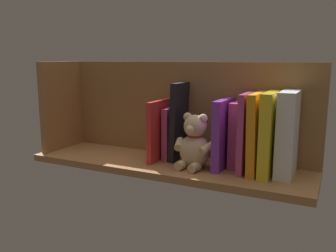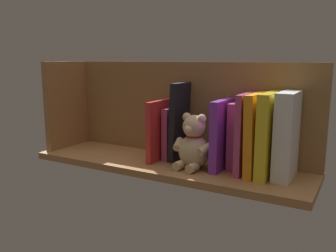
# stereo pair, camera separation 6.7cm
# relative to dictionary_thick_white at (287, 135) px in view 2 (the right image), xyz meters

# --- Properties ---
(ground_plane) EXTENTS (0.92, 0.26, 0.02)m
(ground_plane) POSITION_rel_dictionary_thick_white_xyz_m (0.36, 0.03, -0.13)
(ground_plane) COLOR #9E6B3D
(shelf_back_panel) EXTENTS (0.92, 0.02, 0.32)m
(shelf_back_panel) POSITION_rel_dictionary_thick_white_xyz_m (0.36, -0.08, 0.04)
(shelf_back_panel) COLOR olive
(shelf_back_panel) RESTS_ON ground_plane
(shelf_side_divider) EXTENTS (0.02, 0.20, 0.32)m
(shelf_side_divider) POSITION_rel_dictionary_thick_white_xyz_m (0.81, 0.03, 0.04)
(shelf_side_divider) COLOR #9E6B3D
(shelf_side_divider) RESTS_ON ground_plane
(dictionary_thick_white) EXTENTS (0.05, 0.14, 0.24)m
(dictionary_thick_white) POSITION_rel_dictionary_thick_white_xyz_m (0.00, 0.00, 0.00)
(dictionary_thick_white) COLOR white
(dictionary_thick_white) RESTS_ON ground_plane
(book_0) EXTENTS (0.03, 0.16, 0.24)m
(book_0) POSITION_rel_dictionary_thick_white_xyz_m (0.05, 0.01, -0.00)
(book_0) COLOR yellow
(book_0) RESTS_ON ground_plane
(book_1) EXTENTS (0.03, 0.15, 0.24)m
(book_1) POSITION_rel_dictionary_thick_white_xyz_m (0.09, 0.01, -0.00)
(book_1) COLOR orange
(book_1) RESTS_ON ground_plane
(book_2) EXTENTS (0.02, 0.15, 0.23)m
(book_2) POSITION_rel_dictionary_thick_white_xyz_m (0.12, 0.00, -0.00)
(book_2) COLOR #B23F72
(book_2) RESTS_ON ground_plane
(book_3) EXTENTS (0.03, 0.10, 0.20)m
(book_3) POSITION_rel_dictionary_thick_white_xyz_m (0.15, -0.02, -0.02)
(book_3) COLOR #B23F72
(book_3) RESTS_ON ground_plane
(book_4) EXTENTS (0.02, 0.15, 0.21)m
(book_4) POSITION_rel_dictionary_thick_white_xyz_m (0.19, 0.01, -0.02)
(book_4) COLOR purple
(book_4) RESTS_ON ground_plane
(teddy_bear) EXTENTS (0.14, 0.12, 0.17)m
(teddy_bear) POSITION_rel_dictionary_thick_white_xyz_m (0.27, 0.04, -0.05)
(teddy_bear) COLOR #D1B284
(teddy_bear) RESTS_ON ground_plane
(book_5) EXTENTS (0.03, 0.11, 0.26)m
(book_5) POSITION_rel_dictionary_thick_white_xyz_m (0.35, -0.02, 0.01)
(book_5) COLOR black
(book_5) RESTS_ON ground_plane
(book_6) EXTENTS (0.02, 0.10, 0.17)m
(book_6) POSITION_rel_dictionary_thick_white_xyz_m (0.37, -0.02, -0.04)
(book_6) COLOR #B23F72
(book_6) RESTS_ON ground_plane
(book_7) EXTENTS (0.02, 0.16, 0.20)m
(book_7) POSITION_rel_dictionary_thick_white_xyz_m (0.40, 0.01, -0.02)
(book_7) COLOR red
(book_7) RESTS_ON ground_plane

